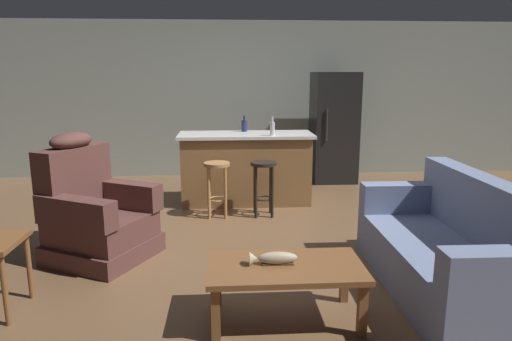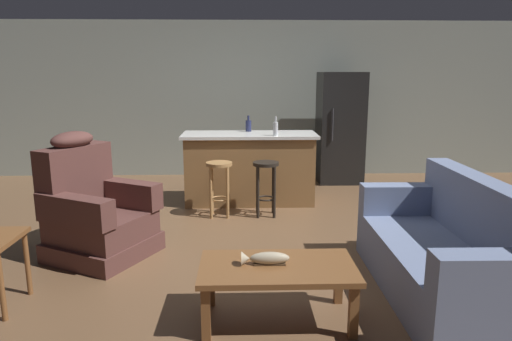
# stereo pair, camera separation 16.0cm
# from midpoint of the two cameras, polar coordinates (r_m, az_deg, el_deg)

# --- Properties ---
(ground_plane) EXTENTS (12.00, 12.00, 0.00)m
(ground_plane) POSITION_cam_midpoint_polar(r_m,az_deg,el_deg) (5.04, -1.49, -8.13)
(ground_plane) COLOR brown
(back_wall) EXTENTS (12.00, 0.05, 2.60)m
(back_wall) POSITION_cam_midpoint_polar(r_m,az_deg,el_deg) (7.87, -2.46, 8.84)
(back_wall) COLOR #939E93
(back_wall) RESTS_ON ground_plane
(coffee_table) EXTENTS (1.10, 0.60, 0.42)m
(coffee_table) POSITION_cam_midpoint_polar(r_m,az_deg,el_deg) (3.30, 2.29, -12.60)
(coffee_table) COLOR brown
(coffee_table) RESTS_ON ground_plane
(fish_figurine) EXTENTS (0.34, 0.10, 0.10)m
(fish_figurine) POSITION_cam_midpoint_polar(r_m,az_deg,el_deg) (3.27, 0.69, -10.94)
(fish_figurine) COLOR #4C3823
(fish_figurine) RESTS_ON coffee_table
(couch) EXTENTS (0.86, 1.91, 0.94)m
(couch) POSITION_cam_midpoint_polar(r_m,az_deg,el_deg) (3.98, 22.06, -9.44)
(couch) COLOR #707FA3
(couch) RESTS_ON ground_plane
(recliner_near_lamp) EXTENTS (1.13, 1.13, 1.20)m
(recliner_near_lamp) POSITION_cam_midpoint_polar(r_m,az_deg,el_deg) (4.66, -20.47, -5.17)
(recliner_near_lamp) COLOR brown
(recliner_near_lamp) RESTS_ON ground_plane
(kitchen_island) EXTENTS (1.80, 0.70, 0.95)m
(kitchen_island) POSITION_cam_midpoint_polar(r_m,az_deg,el_deg) (6.21, -2.01, 0.33)
(kitchen_island) COLOR olive
(kitchen_island) RESTS_ON ground_plane
(bar_stool_left) EXTENTS (0.32, 0.32, 0.68)m
(bar_stool_left) POSITION_cam_midpoint_polar(r_m,az_deg,el_deg) (5.60, -5.72, -1.10)
(bar_stool_left) COLOR #A87A47
(bar_stool_left) RESTS_ON ground_plane
(bar_stool_right) EXTENTS (0.32, 0.32, 0.68)m
(bar_stool_right) POSITION_cam_midpoint_polar(r_m,az_deg,el_deg) (5.61, 0.12, -1.02)
(bar_stool_right) COLOR black
(bar_stool_right) RESTS_ON ground_plane
(refrigerator) EXTENTS (0.70, 0.69, 1.76)m
(refrigerator) POSITION_cam_midpoint_polar(r_m,az_deg,el_deg) (7.52, 9.09, 5.33)
(refrigerator) COLOR black
(refrigerator) RESTS_ON ground_plane
(bottle_tall_green) EXTENTS (0.08, 0.08, 0.22)m
(bottle_tall_green) POSITION_cam_midpoint_polar(r_m,az_deg,el_deg) (6.34, -2.20, 5.65)
(bottle_tall_green) COLOR #23284C
(bottle_tall_green) RESTS_ON kitchen_island
(bottle_short_amber) EXTENTS (0.06, 0.06, 0.25)m
(bottle_short_amber) POSITION_cam_midpoint_polar(r_m,az_deg,el_deg) (5.91, 1.28, 5.29)
(bottle_short_amber) COLOR silver
(bottle_short_amber) RESTS_ON kitchen_island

